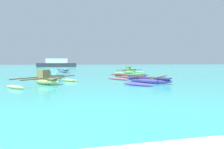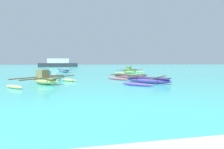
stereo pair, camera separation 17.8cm
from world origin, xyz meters
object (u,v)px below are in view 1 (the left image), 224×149
moored_boat_4 (50,77)px  distant_ferry (57,63)px  moored_boat_3 (129,77)px  moored_boat_0 (129,71)px  moored_boat_5 (46,80)px  moored_boat_2 (63,71)px  moored_boat_1 (149,80)px

moored_boat_4 → distant_ferry: (-4.07, 44.70, 0.88)m
moored_boat_3 → moored_boat_0: bearing=129.0°
moored_boat_5 → moored_boat_3: bearing=64.7°
distant_ferry → moored_boat_3: bearing=-76.5°
moored_boat_3 → distant_ferry: (-10.88, 45.46, 0.93)m
moored_boat_4 → distant_ferry: size_ratio=0.35×
distant_ferry → moored_boat_5: bearing=-84.9°
moored_boat_0 → moored_boat_4: moored_boat_0 is taller
moored_boat_0 → moored_boat_4: size_ratio=1.01×
moored_boat_4 → moored_boat_5: (0.23, -3.64, 0.09)m
moored_boat_0 → distant_ferry: size_ratio=0.35×
moored_boat_2 → moored_boat_3: (6.56, -11.93, -0.05)m
moored_boat_2 → moored_boat_5: (-0.03, -14.81, 0.09)m
moored_boat_1 → moored_boat_5: 6.96m
moored_boat_2 → moored_boat_4: bearing=-28.1°
moored_boat_1 → moored_boat_3: 3.61m
moored_boat_2 → distant_ferry: distant_ferry is taller
moored_boat_0 → distant_ferry: 39.92m
moored_boat_0 → distant_ferry: (-13.37, 37.60, 0.83)m
moored_boat_4 → distant_ferry: bearing=88.9°
moored_boat_0 → moored_boat_2: moored_boat_0 is taller
moored_boat_1 → moored_boat_3: (-0.34, 3.59, -0.04)m
moored_boat_3 → distant_ferry: bearing=160.0°
distant_ferry → moored_boat_1: bearing=-77.1°
moored_boat_0 → moored_boat_5: 14.05m
moored_boat_5 → moored_boat_0: bearing=90.9°
moored_boat_4 → moored_boat_5: bearing=-92.7°
moored_boat_3 → moored_boat_1: bearing=-28.0°
moored_boat_3 → moored_boat_5: (-6.58, -2.88, 0.13)m
moored_boat_1 → moored_boat_2: moored_boat_1 is taller
moored_boat_2 → moored_boat_1: bearing=-2.9°
moored_boat_0 → moored_boat_2: bearing=-144.3°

